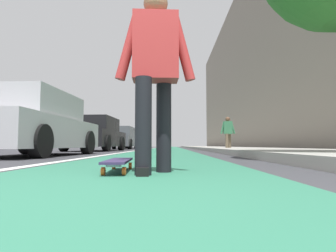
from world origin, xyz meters
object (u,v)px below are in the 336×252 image
Objects in this scene: parked_car_end at (133,140)px; pedestrian_distant at (228,131)px; skateboard at (118,162)px; parked_car_far at (121,138)px; traffic_light at (149,115)px; parked_car_mid at (95,135)px; skater_person at (155,68)px; parked_car_near at (32,126)px.

pedestrian_distant is (-13.21, -6.00, 0.13)m from parked_car_end.
skateboard is 10.05m from pedestrian_distant.
parked_car_far is 1.00× the size of traffic_light.
parked_car_mid is 0.92× the size of parked_car_end.
pedestrian_distant reaches higher than skateboard.
skateboard is at bearing -163.44° from parked_car_mid.
skater_person is 5.20m from parked_car_near.
skateboard is 0.20× the size of parked_car_near.
skateboard is at bearing -176.05° from traffic_light.
parked_car_end is (18.82, 0.24, 0.01)m from parked_car_near.
parked_car_near is at bearing 176.38° from traffic_light.
skater_person is at bearing -168.75° from parked_car_far.
traffic_light is at bearing -11.12° from parked_car_far.
skater_person reaches higher than parked_car_mid.
parked_car_far is 9.00m from pedestrian_distant.
parked_car_end is (22.94, 3.40, -0.21)m from skater_person.
parked_car_near is 8.04m from pedestrian_distant.
parked_car_far is 7.32m from traffic_light.
pedestrian_distant reaches higher than parked_car_end.
parked_car_far is at bearing -0.01° from parked_car_mid.
parked_car_mid reaches higher than skateboard.
parked_car_far is (12.42, 0.12, 0.00)m from parked_car_near.
parked_car_far reaches higher than parked_car_near.
traffic_light is at bearing -73.92° from parked_car_end.
skater_person is at bearing -161.88° from parked_car_mid.
parked_car_near is at bearing 134.25° from pedestrian_distant.
parked_car_end is at bearing 106.08° from traffic_light.
skater_person is (-0.15, -0.35, 0.84)m from skateboard.
skater_person is 23.19m from parked_car_end.
skateboard is 4.91m from parked_car_near.
traffic_light is at bearing -5.76° from parked_car_mid.
parked_car_mid is at bearing -179.49° from parked_car_end.
skater_person reaches higher than parked_car_far.
traffic_light is (13.30, -1.34, 2.31)m from parked_car_mid.
parked_car_end is at bearing 0.72° from parked_car_near.
skateboard is at bearing 162.94° from pedestrian_distant.
skateboard is 0.57× the size of pedestrian_distant.
traffic_light reaches higher than pedestrian_distant.
skater_person reaches higher than parked_car_near.
skater_person is 10.58m from parked_car_mid.
pedestrian_distant is at bearing -93.17° from parked_car_mid.
parked_car_near is 5.94m from parked_car_mid.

